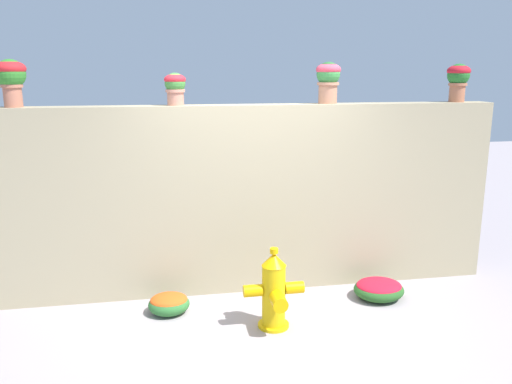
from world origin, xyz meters
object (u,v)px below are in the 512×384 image
at_px(potted_plant_0, 11,76).
at_px(potted_plant_3, 458,78).
at_px(fire_hydrant, 274,292).
at_px(flower_bush_right, 169,303).
at_px(potted_plant_2, 328,78).
at_px(flower_bush_left, 379,289).
at_px(potted_plant_1, 175,86).

distance_m(potted_plant_0, potted_plant_3, 4.78).
bearing_deg(potted_plant_0, fire_hydrant, -22.63).
relative_size(potted_plant_0, flower_bush_right, 1.10).
distance_m(potted_plant_2, flower_bush_left, 2.37).
relative_size(potted_plant_0, potted_plant_2, 1.04).
xyz_separation_m(potted_plant_3, flower_bush_right, (-3.35, -0.54, -2.25)).
distance_m(potted_plant_0, potted_plant_2, 3.24).
distance_m(potted_plant_0, potted_plant_1, 1.59).
xyz_separation_m(potted_plant_0, flower_bush_left, (3.70, -0.57, -2.27)).
bearing_deg(potted_plant_0, potted_plant_1, 0.11).
distance_m(flower_bush_left, flower_bush_right, 2.27).
relative_size(potted_plant_1, flower_bush_right, 0.79).
xyz_separation_m(potted_plant_0, potted_plant_2, (3.24, 0.02, -0.03)).
relative_size(potted_plant_0, flower_bush_left, 0.85).
bearing_deg(potted_plant_1, flower_bush_right, -106.39).
bearing_deg(fire_hydrant, potted_plant_3, 23.66).
height_order(potted_plant_1, potted_plant_3, potted_plant_3).
relative_size(potted_plant_3, flower_bush_left, 0.78).
xyz_separation_m(potted_plant_2, flower_bush_right, (-1.81, -0.54, -2.25)).
distance_m(fire_hydrant, flower_bush_left, 1.37).
height_order(potted_plant_0, potted_plant_3, potted_plant_0).
height_order(potted_plant_3, fire_hydrant, potted_plant_3).
bearing_deg(fire_hydrant, flower_bush_left, 19.24).
bearing_deg(potted_plant_2, potted_plant_0, -179.65).
height_order(potted_plant_0, flower_bush_right, potted_plant_0).
xyz_separation_m(potted_plant_1, flower_bush_left, (2.11, -0.57, -2.17)).
bearing_deg(fire_hydrant, flower_bush_right, 153.85).
bearing_deg(flower_bush_left, potted_plant_1, 164.87).
distance_m(potted_plant_3, flower_bush_right, 4.07).
relative_size(potted_plant_0, potted_plant_1, 1.39).
bearing_deg(flower_bush_left, potted_plant_2, 128.06).
height_order(potted_plant_1, flower_bush_right, potted_plant_1).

